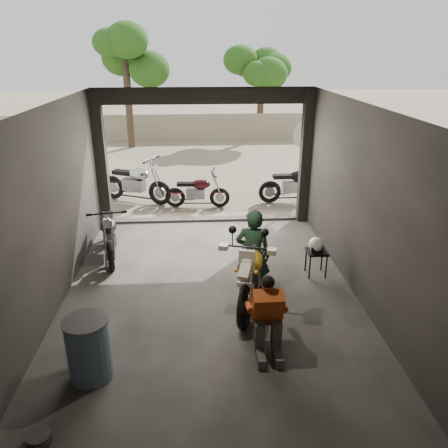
{
  "coord_description": "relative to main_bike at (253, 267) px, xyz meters",
  "views": [
    {
      "loc": [
        -0.17,
        -6.62,
        3.99
      ],
      "look_at": [
        0.28,
        0.6,
        1.08
      ],
      "focal_mm": 35.0,
      "sensor_mm": 36.0,
      "label": 1
    }
  ],
  "objects": [
    {
      "name": "ground",
      "position": [
        -0.7,
        0.28,
        -0.65
      ],
      "size": [
        80.0,
        80.0,
        0.0
      ],
      "primitive_type": "plane",
      "color": "#7A6D56",
      "rests_on": "ground"
    },
    {
      "name": "garage",
      "position": [
        -0.7,
        0.82,
        0.63
      ],
      "size": [
        7.0,
        7.13,
        3.2
      ],
      "color": "#2D2B28",
      "rests_on": "ground"
    },
    {
      "name": "boundary_wall",
      "position": [
        -0.7,
        14.28,
        -0.05
      ],
      "size": [
        18.0,
        0.3,
        1.2
      ],
      "primitive_type": "cube",
      "color": "gray",
      "rests_on": "ground"
    },
    {
      "name": "tree_left",
      "position": [
        -3.7,
        12.78,
        3.33
      ],
      "size": [
        2.2,
        2.2,
        5.6
      ],
      "color": "#382B1E",
      "rests_on": "ground"
    },
    {
      "name": "tree_right",
      "position": [
        2.1,
        14.28,
        2.91
      ],
      "size": [
        2.2,
        2.2,
        5.0
      ],
      "color": "#382B1E",
      "rests_on": "ground"
    },
    {
      "name": "main_bike",
      "position": [
        0.0,
        0.0,
        0.0
      ],
      "size": [
        1.33,
        2.11,
        1.31
      ],
      "primitive_type": null,
      "rotation": [
        0.0,
        0.0,
        -0.29
      ],
      "color": "beige",
      "rests_on": "ground"
    },
    {
      "name": "left_bike",
      "position": [
        -2.7,
        1.94,
        -0.09
      ],
      "size": [
        1.01,
        1.78,
        1.13
      ],
      "primitive_type": null,
      "rotation": [
        0.0,
        0.0,
        0.2
      ],
      "color": "black",
      "rests_on": "ground"
    },
    {
      "name": "outside_bike_a",
      "position": [
        -2.6,
        5.38,
        -0.02
      ],
      "size": [
        2.03,
        1.48,
        1.27
      ],
      "primitive_type": null,
      "rotation": [
        0.0,
        0.0,
        1.15
      ],
      "color": "black",
      "rests_on": "ground"
    },
    {
      "name": "outside_bike_b",
      "position": [
        -0.9,
        4.81,
        -0.14
      ],
      "size": [
        1.55,
        0.73,
        1.02
      ],
      "primitive_type": null,
      "rotation": [
        0.0,
        0.0,
        1.5
      ],
      "color": "#3D0E12",
      "rests_on": "ground"
    },
    {
      "name": "outside_bike_c",
      "position": [
        1.8,
        5.07,
        -0.06
      ],
      "size": [
        1.78,
        0.78,
        1.18
      ],
      "primitive_type": null,
      "rotation": [
        0.0,
        0.0,
        1.61
      ],
      "color": "black",
      "rests_on": "ground"
    },
    {
      "name": "rider",
      "position": [
        0.01,
        0.14,
        0.15
      ],
      "size": [
        0.67,
        0.53,
        1.61
      ],
      "primitive_type": "imported",
      "rotation": [
        0.0,
        0.0,
        2.87
      ],
      "color": "black",
      "rests_on": "ground"
    },
    {
      "name": "mechanic",
      "position": [
        0.04,
        -1.36,
        -0.11
      ],
      "size": [
        0.56,
        0.76,
        1.09
      ],
      "primitive_type": null,
      "rotation": [
        0.0,
        0.0,
        -0.01
      ],
      "color": "#CE521B",
      "rests_on": "ground"
    },
    {
      "name": "stool",
      "position": [
        1.3,
        0.84,
        -0.21
      ],
      "size": [
        0.37,
        0.37,
        0.51
      ],
      "rotation": [
        0.0,
        0.0,
        -0.0
      ],
      "color": "black",
      "rests_on": "ground"
    },
    {
      "name": "helmet",
      "position": [
        1.28,
        0.83,
        -0.01
      ],
      "size": [
        0.36,
        0.37,
        0.27
      ],
      "primitive_type": "ellipsoid",
      "rotation": [
        0.0,
        0.0,
        -0.32
      ],
      "color": "white",
      "rests_on": "stool"
    },
    {
      "name": "oil_drum",
      "position": [
        -2.31,
        -1.69,
        -0.22
      ],
      "size": [
        0.67,
        0.67,
        0.86
      ],
      "primitive_type": "cylinder",
      "rotation": [
        0.0,
        0.0,
        -0.24
      ],
      "color": "#455F75",
      "rests_on": "ground"
    },
    {
      "name": "sign_post",
      "position": [
        2.0,
        4.89,
        0.89
      ],
      "size": [
        0.76,
        0.08,
        2.29
      ],
      "rotation": [
        0.0,
        0.0,
        0.3
      ],
      "color": "black",
      "rests_on": "ground"
    }
  ]
}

